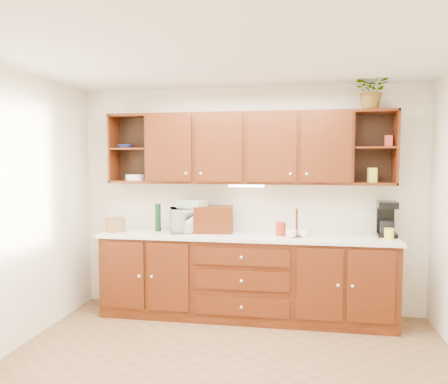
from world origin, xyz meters
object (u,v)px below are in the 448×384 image
at_px(coffee_maker, 387,219).
at_px(potted_plant, 372,91).
at_px(microwave, 192,220).
at_px(bread_box, 214,219).

relative_size(coffee_maker, potted_plant, 0.95).
xyz_separation_m(coffee_maker, potted_plant, (-0.19, -0.06, 1.37)).
height_order(coffee_maker, potted_plant, potted_plant).
distance_m(microwave, bread_box, 0.25).
bearing_deg(coffee_maker, bread_box, -172.35).
xyz_separation_m(microwave, coffee_maker, (2.13, 0.09, 0.04)).
bearing_deg(coffee_maker, potted_plant, -158.11).
bearing_deg(microwave, coffee_maker, -16.83).
xyz_separation_m(microwave, potted_plant, (1.95, 0.03, 1.41)).
height_order(bread_box, coffee_maker, coffee_maker).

